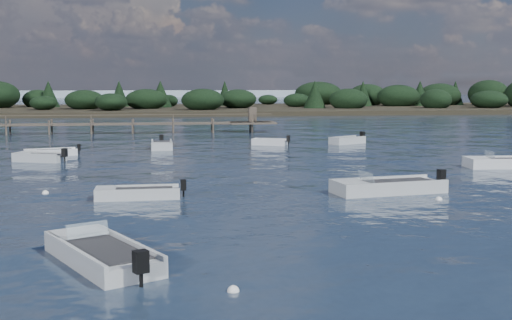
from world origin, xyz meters
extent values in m
plane|color=#152031|center=(0.00, 60.00, 0.00)|extent=(400.00, 400.00, 0.00)
cube|color=silver|center=(15.78, 15.98, 0.11)|extent=(5.21, 2.33, 0.79)
cube|color=silver|center=(13.86, 16.14, 0.57)|extent=(1.36, 1.82, 0.16)
cube|color=silver|center=(15.85, 16.86, 0.57)|extent=(5.06, 0.56, 0.16)
cube|color=silver|center=(14.67, 16.07, 0.84)|extent=(0.29, 1.39, 0.47)
cube|color=silver|center=(-14.06, 27.18, 0.09)|extent=(3.96, 2.33, 0.60)
cube|color=silver|center=(-15.42, 26.83, 0.44)|extent=(1.19, 1.50, 0.12)
cube|color=#262628|center=(-13.77, 27.25, 0.37)|extent=(2.73, 1.76, 0.10)
cube|color=silver|center=(-13.89, 26.52, 0.44)|extent=(3.62, 1.01, 0.12)
cube|color=silver|center=(-14.22, 27.84, 0.44)|extent=(3.62, 1.01, 0.12)
cube|color=black|center=(-12.07, 27.68, 0.54)|extent=(0.31, 0.34, 0.48)
cylinder|color=black|center=(-12.07, 27.68, 0.13)|extent=(0.10, 0.10, 0.48)
cube|color=#ACB1B3|center=(-5.90, 31.31, 0.11)|extent=(1.71, 4.08, 0.74)
cube|color=#ACB1B3|center=(-5.89, 29.77, 0.54)|extent=(1.51, 0.99, 0.15)
cube|color=#262628|center=(-5.90, 31.64, 0.45)|extent=(1.36, 2.77, 0.13)
cube|color=#ACB1B3|center=(-5.13, 31.32, 0.54)|extent=(0.16, 4.06, 0.15)
cube|color=#ACB1B3|center=(-6.67, 31.31, 0.54)|extent=(0.16, 4.06, 0.15)
cube|color=black|center=(-5.92, 33.58, 0.67)|extent=(0.36, 0.30, 0.58)
cylinder|color=black|center=(-5.92, 33.58, 0.16)|extent=(0.11, 0.11, 0.58)
cube|color=#ACB1B3|center=(-7.03, 8.25, 0.09)|extent=(3.88, 1.53, 0.64)
cube|color=#ACB1B3|center=(-8.50, 8.23, 0.47)|extent=(0.95, 1.34, 0.13)
cube|color=#262628|center=(-6.72, 8.26, 0.39)|extent=(2.64, 1.22, 0.11)
cube|color=#ACB1B3|center=(-7.02, 7.57, 0.47)|extent=(3.86, 0.17, 0.13)
cube|color=#ACB1B3|center=(-7.04, 8.93, 0.47)|extent=(3.86, 0.17, 0.13)
cube|color=black|center=(-4.90, 8.29, 0.58)|extent=(0.26, 0.32, 0.50)
cylinder|color=black|center=(-4.90, 8.29, 0.14)|extent=(0.09, 0.09, 0.50)
cube|color=#ACB1B3|center=(-7.70, -2.62, 0.11)|extent=(3.90, 5.27, 0.76)
cube|color=#ACB1B3|center=(-8.56, -0.93, 0.55)|extent=(2.02, 1.82, 0.15)
cube|color=#262628|center=(-7.52, -2.97, 0.47)|extent=(2.85, 3.68, 0.13)
cube|color=#ACB1B3|center=(-8.46, -3.00, 0.55)|extent=(2.37, 4.49, 0.15)
cube|color=#ACB1B3|center=(-6.94, -2.23, 0.55)|extent=(2.37, 4.49, 0.15)
cube|color=black|center=(-6.46, -5.04, 0.68)|extent=(0.47, 0.44, 0.60)
cylinder|color=black|center=(-6.46, -5.04, 0.16)|extent=(0.15, 0.15, 0.60)
cube|color=silver|center=(-8.20, -1.64, 0.81)|extent=(1.26, 0.75, 0.45)
cube|color=#ACB1B3|center=(10.32, 32.92, 0.11)|extent=(3.56, 2.78, 0.78)
cube|color=#ACB1B3|center=(9.22, 32.31, 0.57)|extent=(1.28, 1.43, 0.16)
cube|color=#262628|center=(10.55, 33.05, 0.48)|extent=(2.50, 2.03, 0.13)
cube|color=#ACB1B3|center=(10.61, 32.40, 0.57)|extent=(2.97, 1.73, 0.16)
cube|color=#ACB1B3|center=(10.03, 33.44, 0.57)|extent=(2.97, 1.73, 0.16)
cube|color=black|center=(11.99, 33.85, 0.70)|extent=(0.45, 0.48, 0.61)
cylinder|color=black|center=(11.99, 33.85, 0.17)|extent=(0.15, 0.15, 0.61)
cube|color=#ACB1B3|center=(-14.19, 23.52, 0.11)|extent=(3.66, 2.57, 0.74)
cube|color=#ACB1B3|center=(-15.39, 24.01, 0.54)|extent=(1.23, 1.46, 0.15)
cube|color=#262628|center=(-13.94, 23.42, 0.46)|extent=(2.55, 1.90, 0.13)
cube|color=#ACB1B3|center=(-14.43, 22.94, 0.54)|extent=(3.19, 1.41, 0.15)
cube|color=#ACB1B3|center=(-13.95, 24.10, 0.54)|extent=(3.19, 1.41, 0.15)
cube|color=black|center=(-12.41, 22.78, 0.67)|extent=(0.41, 0.45, 0.58)
cylinder|color=black|center=(-12.41, 22.78, 0.16)|extent=(0.14, 0.14, 0.58)
cube|color=silver|center=(3.32, 32.72, 0.10)|extent=(3.15, 2.33, 0.68)
cube|color=silver|center=(2.32, 33.21, 0.50)|extent=(1.09, 1.26, 0.14)
cube|color=#262628|center=(3.53, 32.62, 0.42)|extent=(2.20, 1.71, 0.12)
cube|color=silver|center=(3.09, 32.25, 0.50)|extent=(2.69, 1.38, 0.14)
cube|color=silver|center=(3.55, 33.20, 0.50)|extent=(2.69, 1.38, 0.14)
cube|color=black|center=(4.84, 31.99, 0.62)|extent=(0.39, 0.42, 0.54)
cylinder|color=black|center=(4.84, 31.99, 0.15)|extent=(0.13, 0.13, 0.54)
cube|color=#ACB1B3|center=(5.06, 8.04, 0.11)|extent=(5.69, 2.85, 0.79)
cube|color=#ACB1B3|center=(3.02, 7.73, 0.58)|extent=(1.57, 2.02, 0.16)
cube|color=#262628|center=(5.50, 8.11, 0.49)|extent=(3.91, 2.18, 0.14)
cube|color=#ACB1B3|center=(5.21, 7.10, 0.58)|extent=(5.40, 0.96, 0.16)
cube|color=#ACB1B3|center=(4.92, 8.98, 0.58)|extent=(5.40, 0.96, 0.16)
cube|color=black|center=(8.00, 8.49, 0.71)|extent=(0.37, 0.43, 0.62)
cylinder|color=black|center=(8.00, 8.49, 0.17)|extent=(0.13, 0.13, 0.62)
cube|color=silver|center=(3.88, 7.86, 0.85)|extent=(0.40, 1.48, 0.48)
sphere|color=white|center=(-4.11, -5.78, 0.00)|extent=(0.32, 0.32, 0.32)
sphere|color=white|center=(6.68, 5.78, 0.00)|extent=(0.32, 0.32, 0.32)
sphere|color=white|center=(-11.52, 10.21, 0.00)|extent=(0.32, 0.32, 0.32)
cube|color=#51463B|center=(4.00, 48.00, 1.00)|extent=(5.00, 3.20, 0.18)
cube|color=#51463B|center=(4.00, 48.00, 1.90)|extent=(0.80, 0.80, 1.60)
cylinder|color=#51463B|center=(-21.73, 47.15, 0.40)|extent=(0.20, 0.20, 2.20)
cylinder|color=#51463B|center=(-21.73, 48.85, 0.40)|extent=(0.20, 0.20, 2.20)
cylinder|color=#51463B|center=(-17.47, 47.15, 0.40)|extent=(0.20, 0.20, 2.20)
cylinder|color=#51463B|center=(-17.47, 48.85, 0.40)|extent=(0.20, 0.20, 2.20)
cylinder|color=#51463B|center=(-13.20, 47.15, 0.40)|extent=(0.20, 0.20, 2.20)
cylinder|color=#51463B|center=(-13.20, 48.85, 0.40)|extent=(0.20, 0.20, 2.20)
cylinder|color=#51463B|center=(-8.93, 47.15, 0.40)|extent=(0.20, 0.20, 2.20)
cylinder|color=#51463B|center=(-8.93, 48.85, 0.40)|extent=(0.20, 0.20, 2.20)
cylinder|color=#51463B|center=(-4.67, 47.15, 0.40)|extent=(0.20, 0.20, 2.20)
cylinder|color=#51463B|center=(-4.67, 48.85, 0.40)|extent=(0.20, 0.20, 2.20)
cylinder|color=#51463B|center=(-0.40, 47.15, 0.40)|extent=(0.20, 0.20, 2.20)
cylinder|color=#51463B|center=(-0.40, 48.85, 0.40)|extent=(0.20, 0.20, 2.20)
cylinder|color=#51463B|center=(3.87, 47.15, 0.40)|extent=(0.20, 0.20, 2.20)
cylinder|color=#51463B|center=(3.87, 48.85, 0.40)|extent=(0.20, 0.20, 2.20)
cube|color=black|center=(25.00, 100.00, 0.00)|extent=(190.00, 40.00, 1.60)
ellipsoid|color=black|center=(25.00, 100.00, 2.80)|extent=(180.50, 36.00, 4.40)
camera|label=1|loc=(-5.85, -21.68, 5.34)|focal=45.00mm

